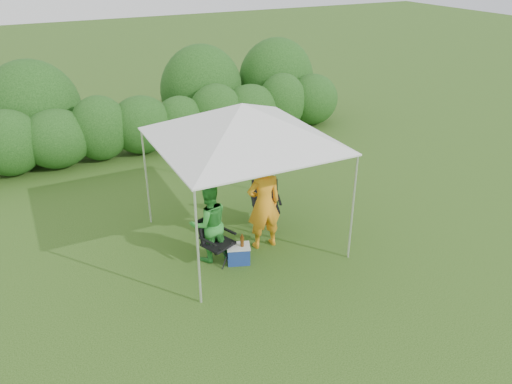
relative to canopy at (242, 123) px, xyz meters
name	(u,v)px	position (x,y,z in m)	size (l,w,h in m)	color
ground	(255,250)	(0.00, -0.50, -2.46)	(70.00, 70.00, 0.00)	#395D1D
hedge	(166,121)	(0.14, 5.50, -1.64)	(11.78, 1.53, 1.80)	#25551A
canopy	(242,123)	(0.00, 0.00, 0.00)	(3.10, 3.10, 2.83)	silver
chair_right	(266,201)	(0.67, 0.33, -1.92)	(0.72, 0.69, 0.96)	black
chair_left	(215,237)	(-0.81, -0.46, -1.95)	(0.69, 0.66, 0.91)	black
man	(264,204)	(0.24, -0.41, -1.53)	(0.68, 0.45, 1.87)	orange
woman	(209,223)	(-0.86, -0.36, -1.70)	(0.74, 0.58, 1.53)	green
cooler	(238,254)	(-0.45, -0.72, -2.28)	(0.51, 0.44, 0.36)	navy
bottle	(242,240)	(-0.39, -0.76, -1.97)	(0.07, 0.07, 0.26)	#592D0C
lawn_toy	(319,140)	(4.25, 3.77, -2.32)	(0.62, 0.52, 0.31)	#F0AA19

